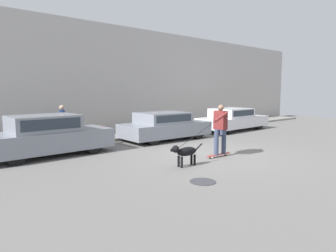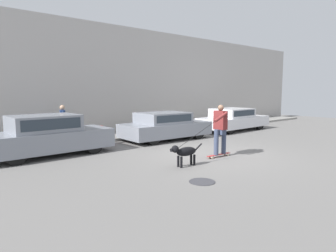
{
  "view_description": "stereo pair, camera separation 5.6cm",
  "coord_description": "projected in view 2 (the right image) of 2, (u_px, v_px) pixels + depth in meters",
  "views": [
    {
      "loc": [
        -7.6,
        -6.74,
        2.19
      ],
      "look_at": [
        -0.82,
        1.22,
        0.95
      ],
      "focal_mm": 32.0,
      "sensor_mm": 36.0,
      "label": 1
    },
    {
      "loc": [
        -7.56,
        -6.77,
        2.19
      ],
      "look_at": [
        -0.82,
        1.22,
        0.95
      ],
      "focal_mm": 32.0,
      "sensor_mm": 36.0,
      "label": 2
    }
  ],
  "objects": [
    {
      "name": "pedestrian_with_bag",
      "position": [
        63.0,
        122.0,
        11.99
      ],
      "size": [
        0.3,
        0.65,
        1.5
      ],
      "rotation": [
        0.0,
        0.0,
        -0.28
      ],
      "color": "#28282D",
      "rests_on": "sidewalk_curb"
    },
    {
      "name": "back_wall",
      "position": [
        112.0,
        80.0,
        14.85
      ],
      "size": [
        32.0,
        0.3,
        5.38
      ],
      "color": "#B2ADA8",
      "rests_on": "ground_plane"
    },
    {
      "name": "parked_car_1",
      "position": [
        165.0,
        126.0,
        13.37
      ],
      "size": [
        4.09,
        1.96,
        1.23
      ],
      "rotation": [
        0.0,
        0.0,
        -0.03
      ],
      "color": "black",
      "rests_on": "ground_plane"
    },
    {
      "name": "manhole_cover",
      "position": [
        202.0,
        182.0,
        7.21
      ],
      "size": [
        0.63,
        0.63,
        0.01
      ],
      "color": "#38383D",
      "rests_on": "ground_plane"
    },
    {
      "name": "fire_hydrant",
      "position": [
        102.0,
        135.0,
        12.16
      ],
      "size": [
        0.18,
        0.18,
        0.79
      ],
      "color": "red",
      "rests_on": "ground_plane"
    },
    {
      "name": "skateboarder",
      "position": [
        220.0,
        128.0,
        9.84
      ],
      "size": [
        2.59,
        0.63,
        1.73
      ],
      "rotation": [
        0.0,
        0.0,
        3.09
      ],
      "color": "beige",
      "rests_on": "ground_plane"
    },
    {
      "name": "sidewalk_curb",
      "position": [
        125.0,
        135.0,
        14.31
      ],
      "size": [
        30.0,
        1.91,
        0.12
      ],
      "color": "gray",
      "rests_on": "ground_plane"
    },
    {
      "name": "dog",
      "position": [
        185.0,
        152.0,
        8.65
      ],
      "size": [
        1.16,
        0.32,
        0.66
      ],
      "rotation": [
        0.0,
        0.0,
        3.06
      ],
      "color": "black",
      "rests_on": "ground_plane"
    },
    {
      "name": "parked_car_0",
      "position": [
        48.0,
        136.0,
        10.09
      ],
      "size": [
        4.11,
        1.74,
        1.38
      ],
      "rotation": [
        0.0,
        0.0,
        0.02
      ],
      "color": "black",
      "rests_on": "ground_plane"
    },
    {
      "name": "ground_plane",
      "position": [
        209.0,
        155.0,
        10.24
      ],
      "size": [
        36.0,
        36.0,
        0.0
      ],
      "primitive_type": "plane",
      "color": "slate"
    },
    {
      "name": "parked_car_2",
      "position": [
        233.0,
        120.0,
        16.5
      ],
      "size": [
        4.49,
        1.92,
        1.22
      ],
      "rotation": [
        0.0,
        0.0,
        0.03
      ],
      "color": "black",
      "rests_on": "ground_plane"
    }
  ]
}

